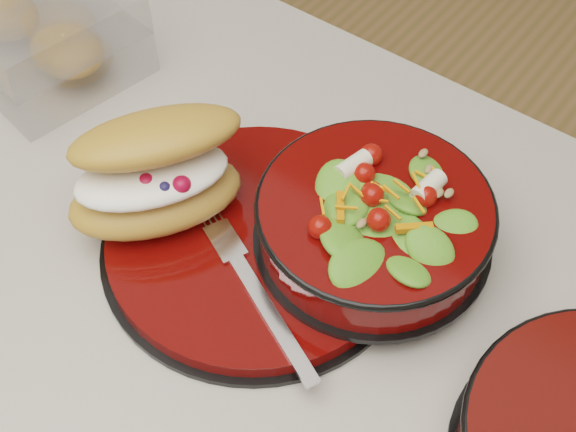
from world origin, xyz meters
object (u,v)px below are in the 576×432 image
Objects in this scene: salad_bowl at (375,217)px; croissant at (157,174)px; dinner_plate at (257,241)px; fork at (257,293)px; pastry_box at (31,21)px.

salad_bowl is 1.10× the size of croissant.
salad_bowl reaches higher than dinner_plate.
salad_bowl is at bearing 0.82° from fork.
salad_bowl reaches higher than pastry_box.
croissant is 1.12× the size of fork.
fork reaches higher than dinner_plate.
dinner_plate is 0.36m from pastry_box.
salad_bowl is 0.19m from croissant.
croissant is 0.76× the size of pastry_box.
croissant reaches higher than pastry_box.
fork is 0.69× the size of pastry_box.
pastry_box is at bearing 98.55° from fork.
dinner_plate is at bearing -0.08° from pastry_box.
croissant is 0.29m from pastry_box.
dinner_plate is 0.11m from croissant.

